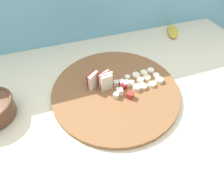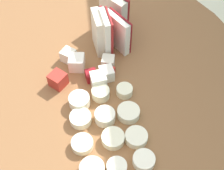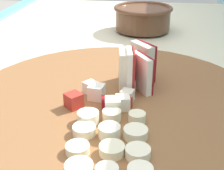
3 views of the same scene
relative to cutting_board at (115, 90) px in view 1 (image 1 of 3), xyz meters
The scene contains 7 objects.
tiled_countertop 0.44m from the cutting_board, 152.51° to the right, with size 1.49×0.80×0.87m.
tile_backsplash 0.44m from the cutting_board, 97.50° to the left, with size 2.40×0.04×1.35m, color #6BADC6.
cutting_board is the anchor object (origin of this frame).
apple_wedge_fan 0.06m from the cutting_board, 147.96° to the left, with size 0.09×0.06×0.07m.
apple_dice_pile 0.03m from the cutting_board, 30.57° to the right, with size 0.09×0.10×0.02m.
banana_slice_rows 0.11m from the cutting_board, ahead, with size 0.13×0.10×0.01m.
banana_peel 0.51m from the cutting_board, 35.24° to the left, with size 0.13×0.05×0.02m, color gold.
Camera 1 is at (-0.12, -0.43, 1.38)m, focal length 31.15 mm.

